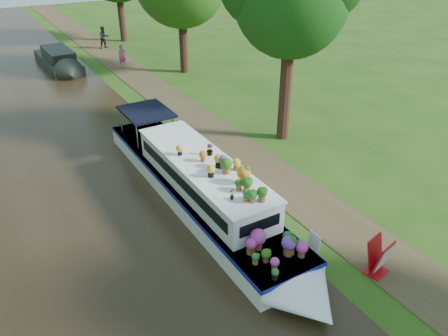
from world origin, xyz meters
TOP-DOWN VIEW (x-y plane):
  - ground at (0.00, 0.00)m, footprint 100.00×100.00m
  - canal_water at (-6.00, 0.00)m, footprint 10.00×100.00m
  - towpath at (1.20, 0.00)m, footprint 2.20×100.00m
  - plant_boat at (-2.25, -0.30)m, footprint 2.29×13.52m
  - second_boat at (-2.75, 20.26)m, footprint 2.18×7.16m
  - sandwich_board at (0.45, -5.93)m, footprint 0.75×0.70m
  - pedestrian_pink at (1.20, 18.25)m, footprint 0.61×0.44m
  - pedestrian_dark at (1.73, 24.15)m, footprint 0.92×0.75m
  - verge_plant at (-0.60, -1.62)m, footprint 0.52×0.49m

SIDE VIEW (x-z plane):
  - ground at x=0.00m, z-range 0.00..0.00m
  - canal_water at x=-6.00m, z-range 0.00..0.02m
  - towpath at x=1.20m, z-range 0.00..0.03m
  - verge_plant at x=-0.60m, z-range 0.00..0.48m
  - sandwich_board at x=0.45m, z-range -0.02..1.11m
  - second_boat at x=-2.75m, z-range -0.13..1.25m
  - pedestrian_pink at x=1.20m, z-range 0.03..1.60m
  - plant_boat at x=-2.25m, z-range -0.29..1.99m
  - pedestrian_dark at x=1.73m, z-range 0.03..1.78m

